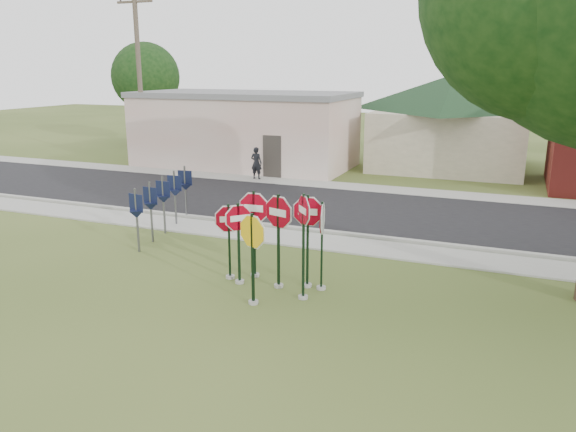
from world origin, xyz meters
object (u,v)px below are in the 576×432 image
at_px(stop_sign_center, 278,227).
at_px(pedestrian, 256,163).
at_px(utility_pole_near, 140,78).
at_px(stop_sign_left, 239,234).
at_px(stop_sign_yellow, 252,247).

xyz_separation_m(stop_sign_center, pedestrian, (-6.69, 12.84, -0.75)).
bearing_deg(utility_pole_near, stop_sign_left, -46.71).
xyz_separation_m(stop_sign_center, stop_sign_left, (-1.07, -0.12, -0.27)).
distance_m(stop_sign_yellow, stop_sign_left, 1.42).
distance_m(utility_pole_near, pedestrian, 8.54).
relative_size(stop_sign_yellow, utility_pole_near, 0.25).
relative_size(stop_sign_center, stop_sign_left, 1.14).
xyz_separation_m(stop_sign_left, utility_pole_near, (-13.07, 13.87, 3.61)).
height_order(stop_sign_center, stop_sign_yellow, stop_sign_center).
height_order(stop_sign_yellow, pedestrian, stop_sign_yellow).
bearing_deg(utility_pole_near, stop_sign_yellow, -46.90).
height_order(stop_sign_yellow, stop_sign_left, stop_sign_yellow).
distance_m(stop_sign_center, stop_sign_yellow, 1.22).
bearing_deg(stop_sign_left, stop_sign_yellow, -49.54).
relative_size(stop_sign_center, pedestrian, 1.60).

